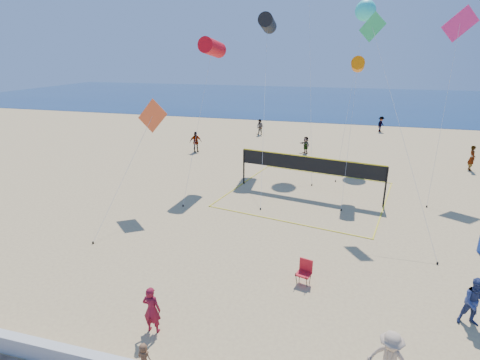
# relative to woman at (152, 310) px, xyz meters

# --- Properties ---
(ground) EXTENTS (120.00, 120.00, 0.00)m
(ground) POSITION_rel_woman_xyz_m (3.05, 1.12, -0.79)
(ground) COLOR tan
(ground) RESTS_ON ground
(ocean) EXTENTS (140.00, 50.00, 0.03)m
(ocean) POSITION_rel_woman_xyz_m (3.05, 63.12, -0.77)
(ocean) COLOR navy
(ocean) RESTS_ON ground
(woman) EXTENTS (0.58, 0.39, 1.57)m
(woman) POSITION_rel_woman_xyz_m (0.00, 0.00, 0.00)
(woman) COLOR maroon
(woman) RESTS_ON ground
(toddler) EXTENTS (0.39, 0.27, 0.77)m
(toddler) POSITION_rel_woman_xyz_m (0.82, -1.93, 0.20)
(toddler) COLOR brown
(toddler) RESTS_ON seawall
(bystander_a) EXTENTS (0.83, 0.67, 1.66)m
(bystander_a) POSITION_rel_woman_xyz_m (9.64, 2.97, 0.04)
(bystander_a) COLOR navy
(bystander_a) RESTS_ON ground
(bystander_b) EXTENTS (1.22, 0.93, 1.67)m
(bystander_b) POSITION_rel_woman_xyz_m (6.81, -0.24, 0.05)
(bystander_b) COLOR tan
(bystander_b) RESTS_ON ground
(far_person_0) EXTENTS (1.11, 0.96, 1.79)m
(far_person_0) POSITION_rel_woman_xyz_m (-6.99, 21.03, 0.11)
(far_person_0) COLOR gray
(far_person_0) RESTS_ON ground
(far_person_1) EXTENTS (1.16, 1.34, 1.46)m
(far_person_1) POSITION_rel_woman_xyz_m (2.25, 23.10, -0.06)
(far_person_1) COLOR gray
(far_person_1) RESTS_ON ground
(far_person_2) EXTENTS (0.45, 0.68, 1.85)m
(far_person_2) POSITION_rel_woman_xyz_m (14.47, 21.41, 0.14)
(far_person_2) COLOR gray
(far_person_2) RESTS_ON ground
(far_person_3) EXTENTS (0.97, 0.87, 1.64)m
(far_person_3) POSITION_rel_woman_xyz_m (-3.15, 29.42, 0.03)
(far_person_3) COLOR gray
(far_person_3) RESTS_ON ground
(far_person_4) EXTENTS (1.09, 1.23, 1.65)m
(far_person_4) POSITION_rel_woman_xyz_m (9.19, 34.62, 0.04)
(far_person_4) COLOR gray
(far_person_4) RESTS_ON ground
(camp_chair) EXTENTS (0.62, 0.73, 1.05)m
(camp_chair) POSITION_rel_woman_xyz_m (4.25, 3.85, -0.25)
(camp_chair) COLOR red
(camp_chair) RESTS_ON ground
(volleyball_net) EXTENTS (10.45, 10.33, 2.39)m
(volleyball_net) POSITION_rel_woman_xyz_m (3.46, 13.28, 0.85)
(volleyball_net) COLOR black
(volleyball_net) RESTS_ON ground
(kite_0) EXTENTS (1.17, 7.18, 9.18)m
(kite_0) POSITION_rel_woman_xyz_m (-3.26, 15.35, 7.74)
(kite_0) COLOR red
(kite_0) RESTS_ON ground
(kite_1) EXTENTS (2.58, 11.63, 10.94)m
(kite_1) POSITION_rel_woman_xyz_m (-0.76, 20.45, 9.46)
(kite_1) COLOR black
(kite_1) RESTS_ON ground
(kite_2) EXTENTS (0.84, 5.73, 8.06)m
(kite_2) POSITION_rel_woman_xyz_m (5.73, 15.94, 6.76)
(kite_2) COLOR orange
(kite_2) RESTS_ON ground
(kite_3) EXTENTS (1.93, 5.54, 5.96)m
(kite_3) POSITION_rel_woman_xyz_m (-4.77, 9.48, 4.04)
(kite_3) COLOR #ED5528
(kite_3) RESTS_ON ground
(kite_4) EXTENTS (3.90, 6.58, 10.17)m
(kite_4) POSITION_rel_woman_xyz_m (6.41, 12.29, 7.95)
(kite_4) COLOR #2CB966
(kite_4) RESTS_ON ground
(kite_5) EXTENTS (2.41, 5.58, 10.91)m
(kite_5) POSITION_rel_woman_xyz_m (11.37, 18.14, 8.70)
(kite_5) COLOR #E4287C
(kite_5) RESTS_ON ground
(kite_7) EXTENTS (1.93, 8.67, 12.01)m
(kite_7) POSITION_rel_woman_xyz_m (6.09, 23.90, 10.44)
(kite_7) COLOR #2DE3DA
(kite_7) RESTS_ON ground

